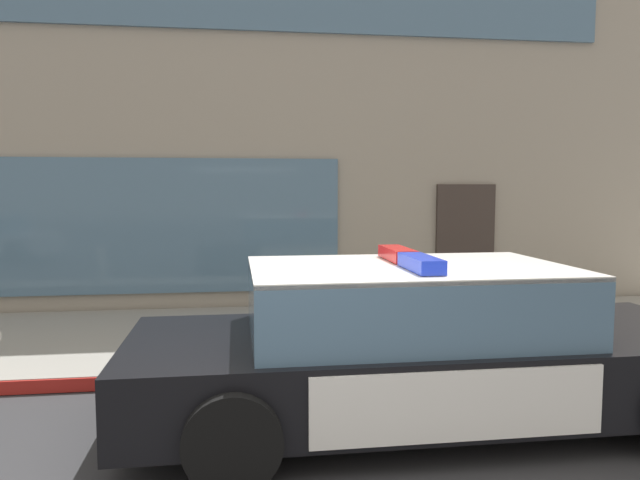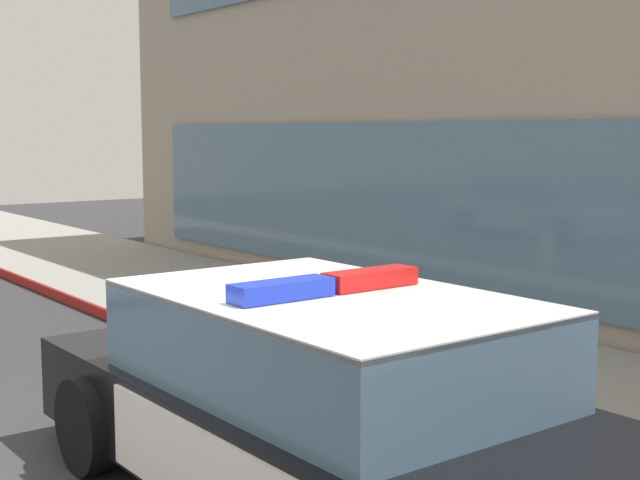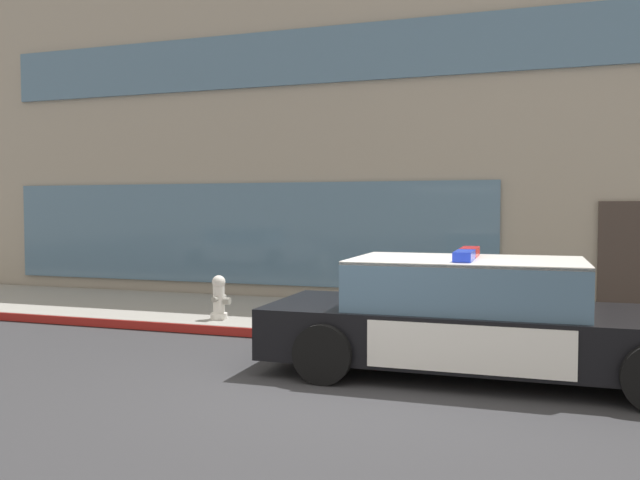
{
  "view_description": "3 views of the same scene",
  "coord_description": "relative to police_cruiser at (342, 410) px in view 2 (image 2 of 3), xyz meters",
  "views": [
    {
      "loc": [
        -0.18,
        -3.76,
        2.03
      ],
      "look_at": [
        0.68,
        2.53,
        1.47
      ],
      "focal_mm": 33.07,
      "sensor_mm": 36.0,
      "label": 1
    },
    {
      "loc": [
        5.46,
        -2.16,
        2.36
      ],
      "look_at": [
        -1.01,
        2.7,
        1.37
      ],
      "focal_mm": 49.57,
      "sensor_mm": 36.0,
      "label": 2
    },
    {
      "loc": [
        2.01,
        -6.82,
        1.98
      ],
      "look_at": [
        -1.02,
        2.33,
        1.51
      ],
      "focal_mm": 36.69,
      "sensor_mm": 36.0,
      "label": 3
    }
  ],
  "objects": [
    {
      "name": "sidewalk",
      "position": [
        -1.38,
        2.86,
        -0.61
      ],
      "size": [
        48.0,
        3.34,
        0.15
      ],
      "primitive_type": "cube",
      "color": "gray",
      "rests_on": "ground"
    },
    {
      "name": "fire_hydrant",
      "position": [
        -4.31,
        1.74,
        -0.18
      ],
      "size": [
        0.34,
        0.39,
        0.73
      ],
      "color": "silver",
      "rests_on": "sidewalk"
    },
    {
      "name": "curb_red_paint",
      "position": [
        -1.38,
        1.18,
        -0.61
      ],
      "size": [
        28.8,
        0.04,
        0.14
      ],
      "primitive_type": "cube",
      "color": "maroon",
      "rests_on": "ground"
    },
    {
      "name": "police_cruiser",
      "position": [
        0.0,
        0.0,
        0.0
      ],
      "size": [
        5.15,
        2.15,
        1.49
      ],
      "rotation": [
        0.0,
        0.0,
        0.01
      ],
      "color": "black",
      "rests_on": "ground"
    }
  ]
}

